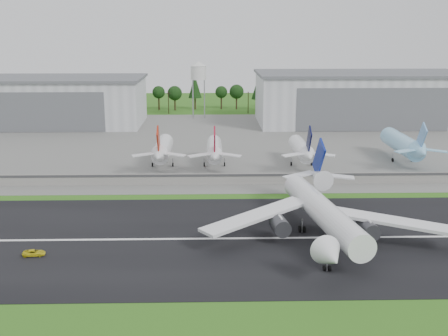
{
  "coord_description": "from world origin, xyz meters",
  "views": [
    {
      "loc": [
        1.02,
        -108.99,
        46.51
      ],
      "look_at": [
        4.68,
        40.0,
        9.0
      ],
      "focal_mm": 45.0,
      "sensor_mm": 36.0,
      "label": 1
    }
  ],
  "objects_px": {
    "parked_jet_navy": "(303,150)",
    "parked_jet_red_b": "(214,150)",
    "ground_vehicle": "(34,253)",
    "parked_jet_red_a": "(162,150)",
    "parked_jet_skyblue": "(405,145)",
    "main_airliner": "(323,218)"
  },
  "relations": [
    {
      "from": "main_airliner",
      "to": "ground_vehicle",
      "type": "bearing_deg",
      "value": -0.43
    },
    {
      "from": "parked_jet_red_a",
      "to": "parked_jet_skyblue",
      "type": "relative_size",
      "value": 0.84
    },
    {
      "from": "parked_jet_navy",
      "to": "parked_jet_red_b",
      "type": "bearing_deg",
      "value": -180.0
    },
    {
      "from": "ground_vehicle",
      "to": "parked_jet_skyblue",
      "type": "height_order",
      "value": "parked_jet_skyblue"
    },
    {
      "from": "parked_jet_navy",
      "to": "parked_jet_skyblue",
      "type": "relative_size",
      "value": 0.84
    },
    {
      "from": "parked_jet_red_a",
      "to": "parked_jet_red_b",
      "type": "bearing_deg",
      "value": -0.13
    },
    {
      "from": "main_airliner",
      "to": "ground_vehicle",
      "type": "xyz_separation_m",
      "value": [
        -62.19,
        -8.38,
        -4.15
      ]
    },
    {
      "from": "main_airliner",
      "to": "parked_jet_red_b",
      "type": "distance_m",
      "value": 71.09
    },
    {
      "from": "main_airliner",
      "to": "ground_vehicle",
      "type": "height_order",
      "value": "main_airliner"
    },
    {
      "from": "main_airliner",
      "to": "parked_jet_skyblue",
      "type": "xyz_separation_m",
      "value": [
        42.95,
        72.04,
        1.62
      ]
    },
    {
      "from": "parked_jet_red_b",
      "to": "parked_jet_skyblue",
      "type": "distance_m",
      "value": 67.01
    },
    {
      "from": "ground_vehicle",
      "to": "parked_jet_navy",
      "type": "height_order",
      "value": "parked_jet_navy"
    },
    {
      "from": "parked_jet_red_a",
      "to": "parked_jet_skyblue",
      "type": "height_order",
      "value": "parked_jet_skyblue"
    },
    {
      "from": "ground_vehicle",
      "to": "parked_jet_red_b",
      "type": "relative_size",
      "value": 0.15
    },
    {
      "from": "parked_jet_red_b",
      "to": "parked_jet_navy",
      "type": "relative_size",
      "value": 1.0
    },
    {
      "from": "parked_jet_red_a",
      "to": "parked_jet_red_b",
      "type": "relative_size",
      "value": 1.0
    },
    {
      "from": "parked_jet_red_a",
      "to": "parked_jet_navy",
      "type": "height_order",
      "value": "parked_jet_red_a"
    },
    {
      "from": "ground_vehicle",
      "to": "parked_jet_red_a",
      "type": "distance_m",
      "value": 78.33
    },
    {
      "from": "ground_vehicle",
      "to": "parked_jet_skyblue",
      "type": "distance_m",
      "value": 132.5
    },
    {
      "from": "main_airliner",
      "to": "parked_jet_red_a",
      "type": "bearing_deg",
      "value": -66.26
    },
    {
      "from": "main_airliner",
      "to": "parked_jet_navy",
      "type": "bearing_deg",
      "value": -103.33
    },
    {
      "from": "parked_jet_red_b",
      "to": "parked_jet_navy",
      "type": "bearing_deg",
      "value": 0.0
    }
  ]
}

